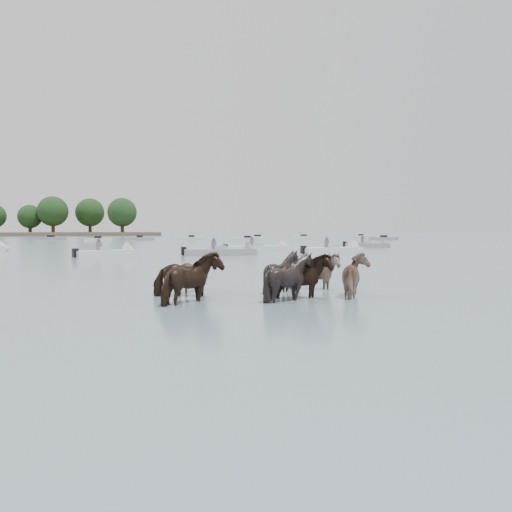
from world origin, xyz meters
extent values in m
plane|color=slate|center=(0.00, 0.00, 0.00)|extent=(400.00, 400.00, 0.00)
imported|color=black|center=(-4.09, 1.53, 0.50)|extent=(1.94, 1.17, 1.53)
imported|color=#7B6454|center=(-3.50, 2.40, 0.49)|extent=(1.71, 1.84, 1.51)
imported|color=black|center=(-1.10, 1.74, 0.50)|extent=(1.54, 1.40, 1.54)
imported|color=#7B6953|center=(0.11, 2.15, 0.45)|extent=(1.87, 1.43, 1.44)
imported|color=black|center=(-4.07, 0.18, 0.52)|extent=(1.88, 1.99, 1.57)
imported|color=black|center=(-1.51, -0.05, 0.51)|extent=(1.76, 1.67, 1.55)
imported|color=black|center=(-1.17, 0.23, 0.50)|extent=(1.91, 1.05, 1.54)
imported|color=gray|center=(0.71, 0.25, 0.49)|extent=(1.40, 1.60, 1.51)
sphere|color=black|center=(4.30, 13.71, 0.12)|extent=(0.44, 0.44, 0.44)
cube|color=black|center=(4.05, 13.71, 0.02)|extent=(0.50, 0.22, 0.18)
cube|color=silver|center=(-6.13, 23.64, 0.20)|extent=(4.38, 3.05, 0.55)
cone|color=silver|center=(-4.25, 24.43, 0.20)|extent=(1.45, 1.82, 1.60)
cube|color=#99ADB7|center=(-6.13, 23.64, 0.55)|extent=(1.17, 1.34, 0.35)
cube|color=black|center=(-8.01, 22.85, 0.35)|extent=(0.46, 0.46, 0.60)
cylinder|color=#595966|center=(-6.53, 23.64, 0.75)|extent=(0.36, 0.36, 0.70)
sphere|color=#595966|center=(-6.53, 23.64, 1.20)|extent=(0.24, 0.24, 0.24)
cube|color=gray|center=(1.93, 23.95, 0.20)|extent=(5.32, 1.78, 0.55)
cone|color=gray|center=(4.56, 24.04, 0.20)|extent=(0.96, 1.63, 1.60)
cube|color=#99ADB7|center=(1.93, 23.95, 0.55)|extent=(0.84, 1.15, 0.35)
cube|color=black|center=(-0.70, 23.86, 0.35)|extent=(0.36, 0.36, 0.60)
cylinder|color=#595966|center=(1.53, 23.95, 0.75)|extent=(0.36, 0.36, 0.70)
sphere|color=#595966|center=(1.53, 23.95, 1.20)|extent=(0.24, 0.24, 0.24)
cube|color=silver|center=(6.36, 29.17, 0.20)|extent=(5.67, 1.99, 0.55)
cone|color=silver|center=(9.13, 29.37, 0.20)|extent=(1.01, 1.66, 1.60)
cube|color=#99ADB7|center=(6.36, 29.17, 0.55)|extent=(0.88, 1.17, 0.35)
cube|color=black|center=(3.58, 28.97, 0.35)|extent=(0.37, 0.37, 0.60)
cylinder|color=#595966|center=(5.96, 29.17, 0.75)|extent=(0.36, 0.36, 0.70)
sphere|color=#595966|center=(5.96, 29.17, 1.20)|extent=(0.24, 0.24, 0.24)
cube|color=silver|center=(11.03, 24.17, 0.20)|extent=(5.42, 2.55, 0.55)
cone|color=silver|center=(13.59, 24.66, 0.20)|extent=(1.18, 1.74, 1.60)
cube|color=#99ADB7|center=(11.03, 24.17, 0.55)|extent=(1.00, 1.25, 0.35)
cube|color=black|center=(8.47, 23.68, 0.35)|extent=(0.41, 0.41, 0.60)
cylinder|color=#595966|center=(10.63, 24.17, 0.75)|extent=(0.36, 0.36, 0.70)
sphere|color=#595966|center=(10.63, 24.17, 1.20)|extent=(0.24, 0.24, 0.24)
cube|color=gray|center=(19.91, 34.78, 0.20)|extent=(4.73, 2.59, 0.55)
cone|color=gray|center=(22.09, 34.26, 0.20)|extent=(1.25, 1.76, 1.60)
cube|color=#99ADB7|center=(19.91, 34.78, 0.55)|extent=(1.04, 1.27, 0.35)
cube|color=black|center=(17.73, 35.30, 0.35)|extent=(0.42, 0.42, 0.60)
cylinder|color=#595966|center=(19.51, 34.78, 0.75)|extent=(0.36, 0.36, 0.70)
sphere|color=#595966|center=(19.51, 34.78, 1.20)|extent=(0.24, 0.24, 0.24)
cone|color=silver|center=(-14.47, 36.50, 0.20)|extent=(1.30, 1.78, 1.60)
cube|color=gray|center=(-14.98, 85.23, 0.22)|extent=(5.05, 3.02, 0.60)
cube|color=black|center=(-14.98, 85.23, 0.60)|extent=(1.28, 1.28, 0.50)
cube|color=silver|center=(-6.91, 70.35, 0.22)|extent=(4.28, 1.86, 0.60)
cube|color=black|center=(-6.91, 70.35, 0.60)|extent=(1.08, 1.08, 0.50)
cube|color=gray|center=(-0.10, 77.18, 0.22)|extent=(4.90, 1.51, 0.60)
cube|color=black|center=(-0.10, 77.18, 0.60)|extent=(1.00, 1.00, 0.50)
cube|color=silver|center=(8.93, 77.58, 0.22)|extent=(5.14, 2.42, 0.60)
cube|color=black|center=(8.93, 77.58, 0.60)|extent=(1.17, 1.17, 0.50)
cube|color=silver|center=(16.27, 67.27, 0.22)|extent=(5.73, 2.20, 0.60)
cube|color=black|center=(16.27, 67.27, 0.60)|extent=(1.12, 1.12, 0.50)
cube|color=silver|center=(22.68, 82.61, 0.22)|extent=(5.23, 3.30, 0.60)
cube|color=black|center=(22.68, 82.61, 0.60)|extent=(1.31, 1.31, 0.50)
cube|color=silver|center=(33.06, 84.52, 0.22)|extent=(5.48, 1.90, 0.60)
cube|color=black|center=(33.06, 84.52, 0.60)|extent=(1.07, 1.07, 0.50)
cube|color=gray|center=(41.21, 67.26, 0.22)|extent=(5.16, 2.23, 0.60)
cube|color=black|center=(41.21, 67.26, 0.60)|extent=(1.14, 1.14, 0.50)
cube|color=silver|center=(48.24, 88.61, 0.22)|extent=(5.03, 2.66, 0.60)
cube|color=black|center=(48.24, 88.61, 0.60)|extent=(1.22, 1.22, 0.50)
cylinder|color=#382619|center=(-26.32, 150.01, 1.55)|extent=(1.00, 1.00, 3.09)
sphere|color=black|center=(-26.32, 150.01, 5.58)|extent=(6.87, 6.87, 6.87)
cylinder|color=#382619|center=(-19.82, 147.35, 1.96)|extent=(1.00, 1.00, 3.93)
sphere|color=black|center=(-19.82, 147.35, 7.09)|extent=(8.72, 8.72, 8.72)
cylinder|color=#382619|center=(-9.68, 153.16, 1.94)|extent=(1.00, 1.00, 3.89)
sphere|color=black|center=(-9.68, 153.16, 7.02)|extent=(8.64, 8.64, 8.64)
cylinder|color=#382619|center=(-0.51, 142.13, 1.89)|extent=(1.00, 1.00, 3.78)
sphere|color=black|center=(-0.51, 142.13, 6.82)|extent=(8.40, 8.40, 8.40)
camera|label=1|loc=(-6.33, -12.93, 1.92)|focal=36.11mm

